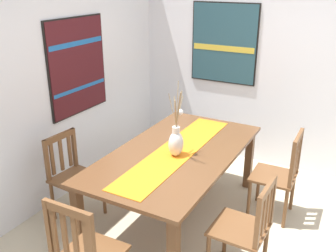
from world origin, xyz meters
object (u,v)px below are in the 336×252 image
dining_table (176,159)px  centerpiece_vase (176,141)px  chair_1 (280,174)px  chair_2 (73,175)px  painting_on_back_wall (77,66)px  painting_on_side_wall (224,43)px  chair_0 (246,228)px

dining_table → centerpiece_vase: (-0.09, -0.04, 0.24)m
chair_1 → chair_2: size_ratio=1.06×
dining_table → chair_2: 1.05m
chair_1 → dining_table: bearing=119.4°
centerpiece_vase → painting_on_back_wall: 1.45m
chair_1 → painting_on_back_wall: bearing=99.5°
painting_on_back_wall → painting_on_side_wall: size_ratio=1.04×
chair_0 → painting_on_side_wall: painting_on_side_wall is taller
dining_table → painting_on_side_wall: (1.65, 0.18, 0.87)m
dining_table → painting_on_side_wall: 1.87m
centerpiece_vase → chair_2: bearing=112.3°
centerpiece_vase → chair_0: (-0.40, -0.83, -0.41)m
chair_1 → painting_on_back_wall: painting_on_back_wall is taller
chair_1 → chair_2: bearing=118.5°
centerpiece_vase → chair_0: centerpiece_vase is taller
painting_on_side_wall → dining_table: bearing=-173.6°
painting_on_side_wall → chair_2: bearing=161.0°
centerpiece_vase → painting_on_side_wall: bearing=7.4°
centerpiece_vase → painting_on_side_wall: painting_on_side_wall is taller
chair_0 → painting_on_side_wall: size_ratio=0.89×
chair_0 → dining_table: bearing=61.1°
dining_table → chair_0: size_ratio=2.27×
chair_1 → chair_2: 2.07m
chair_0 → centerpiece_vase: bearing=64.6°
painting_on_side_wall → painting_on_back_wall: bearing=143.8°
chair_1 → painting_on_back_wall: 2.40m
chair_1 → chair_2: (-0.99, 1.81, -0.02)m
chair_1 → painting_on_side_wall: (1.14, 1.08, 1.03)m
painting_on_back_wall → chair_0: bearing=-106.1°
centerpiece_vase → chair_1: 1.12m
chair_2 → painting_on_side_wall: (2.13, -0.73, 1.05)m
dining_table → chair_0: 1.02m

